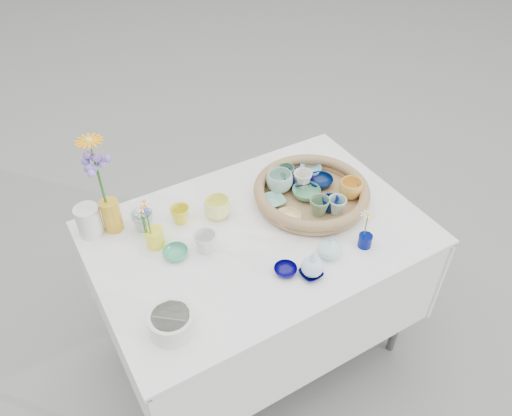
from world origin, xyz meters
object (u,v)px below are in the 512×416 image
display_table (258,344)px  tall_vase_yellow (112,215)px  wicker_tray (311,193)px  bud_vase_seafoam (330,247)px

display_table → tall_vase_yellow: size_ratio=9.35×
tall_vase_yellow → wicker_tray: bearing=-18.2°
bud_vase_seafoam → tall_vase_yellow: (-0.63, 0.54, 0.02)m
display_table → bud_vase_seafoam: size_ratio=13.61×
display_table → wicker_tray: wicker_tray is taller
display_table → wicker_tray: (0.28, 0.05, 0.80)m
display_table → tall_vase_yellow: (-0.47, 0.30, 0.83)m
display_table → wicker_tray: 0.85m
wicker_tray → tall_vase_yellow: size_ratio=3.52×
display_table → tall_vase_yellow: 1.00m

